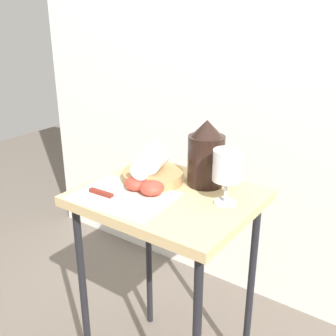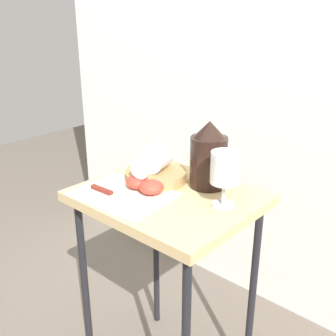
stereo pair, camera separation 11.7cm
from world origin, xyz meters
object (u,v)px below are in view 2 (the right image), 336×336
Objects in this scene: wine_glass_tipped_far at (153,158)px; apple_half_right at (151,187)px; wine_glass_upright at (225,171)px; apple_half_left at (138,182)px; table at (168,218)px; knife at (111,194)px; wine_glass_tipped_near at (156,159)px; pitcher at (209,161)px; basket_tray at (156,176)px.

wine_glass_tipped_far is 0.13m from apple_half_right.
apple_half_left is at bearing -163.08° from wine_glass_upright.
table is 0.15m from apple_half_left.
table is 9.85× the size of apple_half_right.
apple_half_left reaches higher than table.
table is at bearing 50.55° from knife.
wine_glass_upright is at bearing 12.94° from table.
apple_half_right is (0.08, -0.09, -0.05)m from wine_glass_tipped_far.
wine_glass_tipped_near is 1.04× the size of wine_glass_tipped_far.
wine_glass_upright is 2.16× the size of apple_half_left.
wine_glass_upright is (0.11, -0.08, 0.02)m from pitcher.
wine_glass_upright reaches higher than knife.
wine_glass_upright is 0.28m from apple_half_left.
basket_tray reaches higher than knife.
pitcher is at bearing 24.60° from wine_glass_tipped_far.
apple_half_left is at bearing -78.20° from wine_glass_tipped_far.
apple_half_right is at bearing -125.34° from table.
wine_glass_upright reaches higher than table.
wine_glass_upright is at bearing 31.31° from knife.
table is 3.70× the size of basket_tray.
apple_half_right is at bearing -1.62° from apple_half_left.
table is 0.19m from knife.
wine_glass_upright reaches higher than apple_half_left.
pitcher is 0.18m from wine_glass_tipped_far.
knife reaches higher than table.
wine_glass_tipped_near is (-0.15, -0.07, -0.01)m from pitcher.
pitcher reaches higher than apple_half_left.
table is 9.85× the size of apple_half_left.
knife is at bearing -94.66° from wine_glass_tipped_near.
pitcher is 0.19m from apple_half_right.
wine_glass_tipped_near reaches higher than apple_half_left.
wine_glass_tipped_far reaches higher than basket_tray.
pitcher is at bearing 56.80° from knife.
apple_half_right reaches higher than basket_tray.
apple_half_right is (-0.09, -0.16, -0.06)m from pitcher.
wine_glass_tipped_near is 0.19m from knife.
pitcher reaches higher than wine_glass_tipped_far.
basket_tray is 0.06m from wine_glass_tipped_far.
wine_glass_upright is (0.17, 0.04, 0.19)m from table.
apple_half_left is at bearing -155.77° from table.
knife is at bearing -148.69° from wine_glass_upright.
basket_tray is at bearing 126.05° from apple_half_right.
wine_glass_tipped_near is at bearing 178.28° from wine_glass_upright.
apple_half_right is (-0.03, -0.04, 0.11)m from table.
pitcher is 1.26× the size of wine_glass_tipped_near.
basket_tray is at bearing 154.56° from table.
wine_glass_tipped_far reaches higher than table.
wine_glass_tipped_far is (-0.10, 0.05, 0.16)m from table.
apple_half_right is 0.30× the size of knife.
wine_glass_tipped_far is (-0.16, -0.07, -0.01)m from pitcher.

